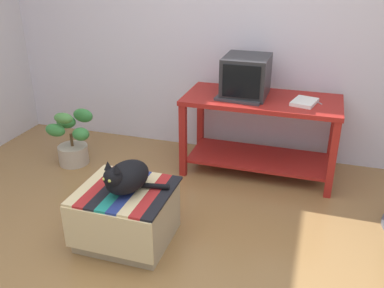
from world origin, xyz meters
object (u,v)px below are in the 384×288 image
Objects in this scene: book at (304,102)px; cat at (126,177)px; keyboard at (238,100)px; desk at (260,122)px; tv_monitor at (246,77)px; potted_plant at (72,140)px; ottoman_with_blanket at (127,215)px.

book is 0.58× the size of cat.
desk is at bearing 43.35° from keyboard.
tv_monitor reaches higher than cat.
desk is 0.43m from tv_monitor.
potted_plant is at bearing -157.65° from book.
tv_monitor is 1.77m from potted_plant.
tv_monitor reaches higher than ottoman_with_blanket.
book is 0.39× the size of ottoman_with_blanket.
tv_monitor reaches higher than keyboard.
book is (0.36, -0.05, 0.25)m from desk.
book is (0.55, 0.10, 0.00)m from keyboard.
keyboard is 1.60× the size of book.
keyboard is (-0.18, -0.14, 0.24)m from desk.
book is at bearing 8.80° from potted_plant.
desk is 1.50m from cat.
ottoman_with_blanket is 0.32m from cat.
tv_monitor is 0.55m from book.
book is 0.45× the size of potted_plant.
desk is 3.04× the size of tv_monitor.
keyboard reaches higher than ottoman_with_blanket.
potted_plant is (-2.11, -0.33, -0.50)m from book.
cat reaches higher than potted_plant.
desk reaches higher than ottoman_with_blanket.
tv_monitor is at bearing 87.04° from keyboard.
cat is (-1.06, -1.29, -0.22)m from book.
ottoman_with_blanket is (-0.56, -1.35, -0.69)m from tv_monitor.
tv_monitor is 1.62m from ottoman_with_blanket.
keyboard is 1.31m from cat.
keyboard is 0.56m from book.
potted_plant reaches higher than ottoman_with_blanket.
desk is 0.44m from book.
cat is 1.45m from potted_plant.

